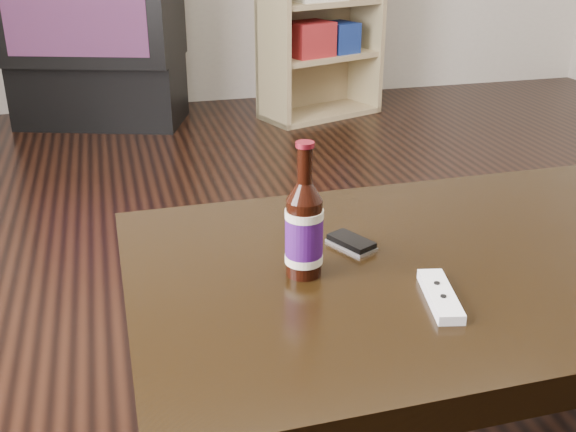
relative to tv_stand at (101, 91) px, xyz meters
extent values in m
cube|color=black|center=(0.90, -2.66, -0.19)|extent=(5.00, 6.00, 0.01)
cube|color=black|center=(0.00, 0.00, 0.00)|extent=(1.01, 0.72, 0.37)
cube|color=maroon|center=(-0.09, -0.27, 0.53)|extent=(0.72, 0.24, 0.55)
cube|color=#9F7E5C|center=(0.95, -0.30, 0.48)|extent=(0.14, 0.32, 1.32)
cube|color=#9F7E5C|center=(1.27, -0.18, -0.17)|extent=(0.78, 0.54, 0.03)
cube|color=#9F7E5C|center=(1.22, -0.04, 0.48)|extent=(0.68, 0.27, 1.32)
cube|color=#9F7E5C|center=(1.27, -0.18, 0.17)|extent=(0.71, 0.49, 0.03)
cube|color=#9F7E5C|center=(1.27, -0.18, 0.48)|extent=(0.71, 0.49, 0.03)
cube|color=maroon|center=(1.18, -0.24, 0.28)|extent=(0.30, 0.27, 0.19)
cube|color=navy|center=(1.39, -0.16, 0.27)|extent=(0.22, 0.25, 0.17)
cube|color=black|center=(0.69, -2.95, 0.28)|extent=(1.33, 0.78, 0.07)
cylinder|color=black|center=(0.11, -2.65, 0.03)|extent=(0.08, 0.08, 0.43)
cylinder|color=black|center=(0.35, -2.94, 0.39)|extent=(0.07, 0.07, 0.15)
cylinder|color=#320C4E|center=(0.35, -2.94, 0.39)|extent=(0.07, 0.07, 0.09)
cylinder|color=beige|center=(0.35, -2.94, 0.43)|extent=(0.07, 0.07, 0.02)
cylinder|color=beige|center=(0.35, -2.94, 0.35)|extent=(0.07, 0.07, 0.02)
cone|color=black|center=(0.35, -2.94, 0.48)|extent=(0.07, 0.07, 0.03)
cylinder|color=black|center=(0.35, -2.94, 0.53)|extent=(0.03, 0.03, 0.07)
cylinder|color=maroon|center=(0.35, -2.94, 0.56)|extent=(0.04, 0.04, 0.01)
cube|color=silver|center=(0.47, -2.86, 0.32)|extent=(0.09, 0.11, 0.01)
cube|color=black|center=(0.47, -2.86, 0.32)|extent=(0.08, 0.11, 0.01)
cylinder|color=silver|center=(0.49, -2.88, 0.33)|extent=(0.03, 0.03, 0.00)
cube|color=white|center=(0.55, -3.09, 0.32)|extent=(0.08, 0.17, 0.02)
cylinder|color=black|center=(0.56, -3.07, 0.33)|extent=(0.01, 0.01, 0.00)
cylinder|color=black|center=(0.55, -3.11, 0.33)|extent=(0.01, 0.01, 0.00)
camera|label=1|loc=(0.04, -3.99, 0.92)|focal=42.00mm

